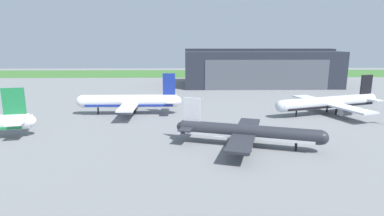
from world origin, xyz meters
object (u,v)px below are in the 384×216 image
object	(u,v)px
airliner_far_left	(329,103)
airliner_far_right	(129,102)
airliner_near_left	(247,132)
maintenance_hangar	(258,68)

from	to	relation	value
airliner_far_left	airliner_far_right	size ratio (longest dim) A/B	1.12
airliner_far_left	airliner_near_left	world-z (taller)	airliner_far_left
maintenance_hangar	airliner_far_left	xyz separation A→B (m)	(7.67, -73.75, -5.90)
maintenance_hangar	airliner_far_right	world-z (taller)	maintenance_hangar
airliner_far_left	airliner_far_right	distance (m)	68.87
maintenance_hangar	airliner_far_right	size ratio (longest dim) A/B	2.33
airliner_far_right	airliner_near_left	bearing A→B (deg)	-45.28
airliner_far_left	airliner_near_left	bearing A→B (deg)	-136.02
maintenance_hangar	airliner_near_left	bearing A→B (deg)	-104.19
maintenance_hangar	airliner_near_left	world-z (taller)	maintenance_hangar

